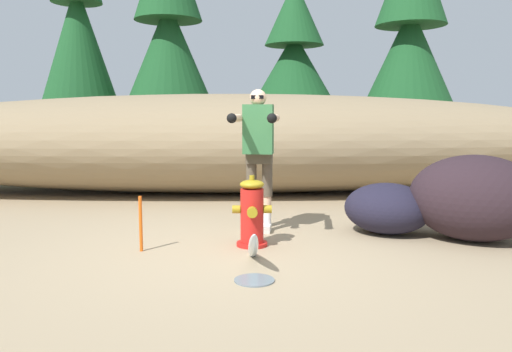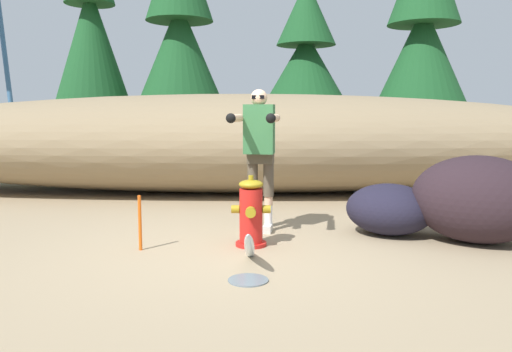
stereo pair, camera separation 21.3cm
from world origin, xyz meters
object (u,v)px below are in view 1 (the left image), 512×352
at_px(utility_worker, 258,143).
at_px(survey_stake, 141,224).
at_px(boulder_mid, 387,208).
at_px(fire_hydrant, 252,214).
at_px(boulder_large, 475,198).

relative_size(utility_worker, survey_stake, 2.93).
distance_m(utility_worker, boulder_mid, 1.78).
distance_m(fire_hydrant, boulder_mid, 1.77).
bearing_deg(survey_stake, utility_worker, 33.10).
relative_size(boulder_mid, survey_stake, 1.76).
distance_m(fire_hydrant, utility_worker, 0.99).
height_order(fire_hydrant, survey_stake, fire_hydrant).
bearing_deg(survey_stake, boulder_large, 5.62).
bearing_deg(utility_worker, boulder_mid, 95.09).
height_order(utility_worker, boulder_mid, utility_worker).
height_order(fire_hydrant, boulder_mid, fire_hydrant).
xyz_separation_m(boulder_large, survey_stake, (-3.78, -0.37, -0.20)).
height_order(boulder_large, survey_stake, boulder_large).
bearing_deg(boulder_mid, fire_hydrant, -161.58).
bearing_deg(boulder_large, survey_stake, -174.38).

